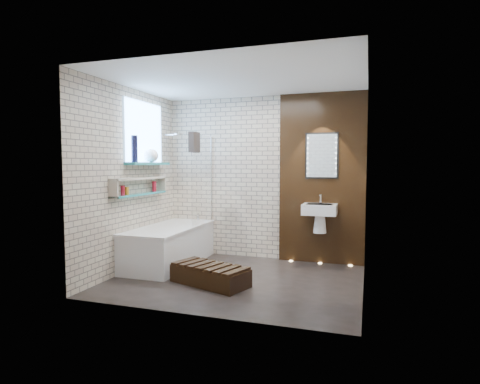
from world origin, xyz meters
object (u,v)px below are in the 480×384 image
(led_mirror, at_px, (322,156))
(walnut_step, at_px, (210,276))
(washbasin, at_px, (320,213))
(bath_screen, at_px, (202,180))
(bathtub, at_px, (170,245))

(led_mirror, relative_size, walnut_step, 0.70)
(washbasin, distance_m, walnut_step, 1.95)
(walnut_step, bearing_deg, bath_screen, 117.38)
(washbasin, relative_size, led_mirror, 0.83)
(bath_screen, xyz_separation_m, washbasin, (1.82, 0.18, -0.49))
(led_mirror, xyz_separation_m, walnut_step, (-1.20, -1.53, -1.54))
(walnut_step, bearing_deg, washbasin, 48.79)
(led_mirror, bearing_deg, bathtub, -160.22)
(led_mirror, distance_m, walnut_step, 2.48)
(washbasin, distance_m, led_mirror, 0.88)
(led_mirror, height_order, walnut_step, led_mirror)
(bath_screen, bearing_deg, led_mirror, 10.66)
(bathtub, bearing_deg, walnut_step, -37.68)
(washbasin, bearing_deg, walnut_step, -131.21)
(bath_screen, height_order, washbasin, bath_screen)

